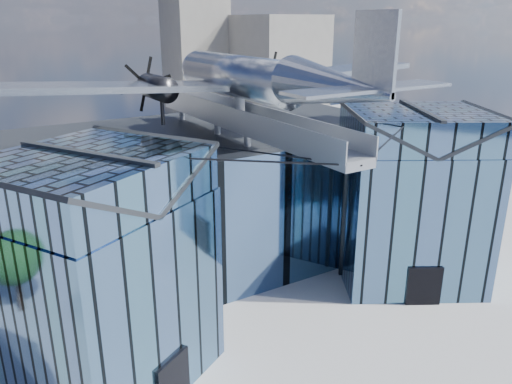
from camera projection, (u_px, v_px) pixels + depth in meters
ground_plane at (272, 309)px, 31.38m from camera, size 120.00×120.00×0.00m
museum at (227, 199)px, 34.27m from camera, size 32.88×24.50×17.60m
bg_towers at (85, 75)px, 69.59m from camera, size 77.00×24.50×26.00m
tree_plaza_e at (448, 190)px, 40.57m from camera, size 4.76×4.76×6.02m
tree_side_e at (429, 182)px, 44.21m from camera, size 3.45×3.45×5.37m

